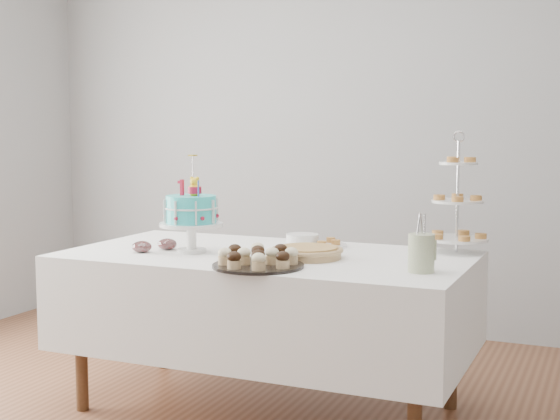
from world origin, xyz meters
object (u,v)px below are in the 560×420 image
at_px(pastry_plate, 322,243).
at_px(pie, 307,252).
at_px(jam_bowl_b, 167,244).
at_px(cupcake_tray, 258,257).
at_px(birthday_cake, 191,226).
at_px(utensil_pitcher, 421,251).
at_px(jam_bowl_a, 142,247).
at_px(table, 267,300).
at_px(plate_stack, 302,240).
at_px(tiered_stand, 457,202).

bearing_deg(pastry_plate, pie, -80.18).
bearing_deg(pie, pastry_plate, 99.82).
bearing_deg(jam_bowl_b, cupcake_tray, -23.02).
distance_m(birthday_cake, utensil_pitcher, 1.14).
bearing_deg(jam_bowl_b, jam_bowl_a, -117.67).
relative_size(table, pie, 5.74).
height_order(plate_stack, utensil_pitcher, utensil_pitcher).
distance_m(birthday_cake, pastry_plate, 0.68).
relative_size(tiered_stand, plate_stack, 3.55).
xyz_separation_m(table, tiered_stand, (0.82, 0.40, 0.47)).
distance_m(table, utensil_pitcher, 0.87).
relative_size(birthday_cake, tiered_stand, 0.80).
height_order(plate_stack, pastry_plate, plate_stack).
bearing_deg(plate_stack, jam_bowl_a, -143.01).
relative_size(tiered_stand, jam_bowl_b, 6.20).
xyz_separation_m(table, jam_bowl_a, (-0.56, -0.22, 0.25)).
bearing_deg(jam_bowl_b, pie, 3.31).
bearing_deg(pastry_plate, jam_bowl_b, -148.62).
bearing_deg(jam_bowl_b, utensil_pitcher, -4.23).
xyz_separation_m(plate_stack, jam_bowl_b, (-0.57, -0.36, -0.01)).
bearing_deg(table, tiered_stand, 25.89).
relative_size(cupcake_tray, jam_bowl_b, 4.22).
bearing_deg(table, pie, -12.38).
distance_m(jam_bowl_b, utensil_pitcher, 1.30).
distance_m(table, jam_bowl_a, 0.66).
distance_m(tiered_stand, jam_bowl_b, 1.43).
xyz_separation_m(cupcake_tray, jam_bowl_b, (-0.62, 0.26, -0.02)).
distance_m(birthday_cake, jam_bowl_b, 0.19).
distance_m(plate_stack, jam_bowl_b, 0.68).
bearing_deg(plate_stack, jam_bowl_b, -148.13).
height_order(pastry_plate, jam_bowl_b, jam_bowl_b).
relative_size(pie, tiered_stand, 0.57).
height_order(tiered_stand, pastry_plate, tiered_stand).
distance_m(table, birthday_cake, 0.51).
height_order(pie, pastry_plate, pie).
bearing_deg(pastry_plate, birthday_cake, -139.79).
bearing_deg(utensil_pitcher, jam_bowl_b, 161.33).
xyz_separation_m(table, birthday_cake, (-0.35, -0.12, 0.36)).
bearing_deg(cupcake_tray, birthday_cake, 153.06).
relative_size(table, jam_bowl_a, 20.13).
height_order(pastry_plate, jam_bowl_a, jam_bowl_a).
relative_size(pie, jam_bowl_a, 3.51).
xyz_separation_m(table, pastry_plate, (0.16, 0.31, 0.24)).
height_order(plate_stack, jam_bowl_b, plate_stack).
relative_size(birthday_cake, utensil_pitcher, 1.92).
relative_size(cupcake_tray, plate_stack, 2.41).
relative_size(table, plate_stack, 11.67).
height_order(birthday_cake, jam_bowl_a, birthday_cake).
xyz_separation_m(pie, utensil_pitcher, (0.56, -0.14, 0.06)).
bearing_deg(table, cupcake_tray, -71.16).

